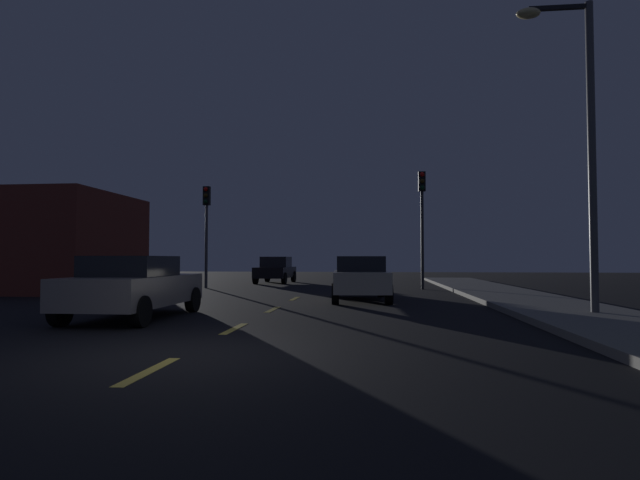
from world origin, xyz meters
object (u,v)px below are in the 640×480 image
traffic_signal_right (422,207)px  car_stopped_ahead (360,278)px  traffic_signal_left (206,217)px  car_adjacent_lane (134,286)px  street_lamp_right (580,128)px  car_oncoming_far (276,270)px

traffic_signal_right → car_stopped_ahead: bearing=-112.3°
traffic_signal_left → car_adjacent_lane: 12.65m
traffic_signal_right → street_lamp_right: (2.62, -11.05, 0.71)m
car_stopped_ahead → car_oncoming_far: size_ratio=1.12×
car_stopped_ahead → car_oncoming_far: 12.87m
traffic_signal_left → traffic_signal_right: bearing=0.0°
traffic_signal_right → car_oncoming_far: bearing=145.8°
traffic_signal_right → traffic_signal_left: bearing=-180.0°
traffic_signal_right → car_adjacent_lane: traffic_signal_right is taller
car_stopped_ahead → street_lamp_right: size_ratio=0.58×
traffic_signal_left → traffic_signal_right: 10.14m
traffic_signal_right → car_stopped_ahead: traffic_signal_right is taller
traffic_signal_right → street_lamp_right: size_ratio=0.72×
traffic_signal_right → car_oncoming_far: traffic_signal_right is taller
traffic_signal_left → street_lamp_right: 16.91m
street_lamp_right → traffic_signal_right: bearing=103.3°
traffic_signal_right → car_stopped_ahead: (-2.66, -6.47, -2.98)m
car_stopped_ahead → traffic_signal_right: bearing=67.7°
car_adjacent_lane → street_lamp_right: (10.34, 1.09, 3.69)m
street_lamp_right → traffic_signal_left: bearing=139.1°
traffic_signal_right → car_oncoming_far: (-7.82, 5.31, -2.98)m
car_oncoming_far → street_lamp_right: street_lamp_right is taller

